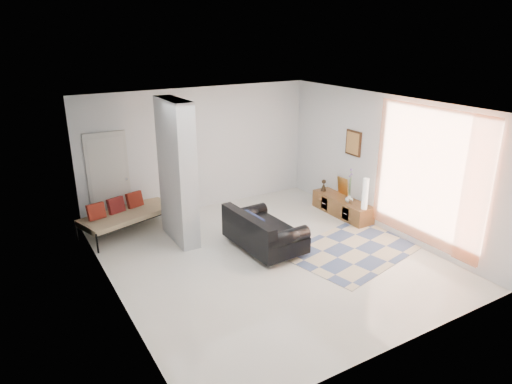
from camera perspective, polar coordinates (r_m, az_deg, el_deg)
floor at (r=8.54m, az=1.65°, el=-8.16°), size 6.00×6.00×0.00m
ceiling at (r=7.65m, az=1.85°, el=10.73°), size 6.00×6.00×0.00m
wall_back at (r=10.54m, az=-7.03°, el=5.31°), size 6.00×0.00×6.00m
wall_front at (r=5.88m, az=17.69°, el=-7.47°), size 6.00×0.00×6.00m
wall_left at (r=7.00m, az=-17.68°, el=-3.00°), size 0.00×6.00×6.00m
wall_right at (r=9.68m, az=15.68°, el=3.42°), size 0.00×6.00×6.00m
partition_column at (r=8.89m, az=-9.84°, el=2.45°), size 0.35×1.20×2.80m
hallway_door at (r=9.99m, az=-17.91°, el=1.41°), size 0.85×0.06×2.04m
curtain at (r=8.89m, az=20.61°, el=1.78°), size 0.00×2.55×2.55m
wall_art at (r=10.21m, az=12.09°, el=6.00°), size 0.04×0.45×0.55m
media_console at (r=10.51m, az=10.71°, el=-1.78°), size 0.45×1.62×0.80m
loveseat at (r=8.70m, az=0.72°, el=-5.02°), size 1.05×1.69×0.76m
daybed at (r=9.77m, az=-15.89°, el=-2.60°), size 2.09×1.36×0.77m
area_rug at (r=9.04m, az=12.23°, el=-6.94°), size 2.91×2.26×0.01m
cylinder_lamp at (r=9.83m, az=13.50°, el=-0.21°), size 0.12×0.12×0.67m
bronze_figurine at (r=10.81m, az=8.46°, el=0.84°), size 0.15×0.15×0.27m
vase at (r=10.20m, az=11.56°, el=-0.80°), size 0.19×0.19×0.18m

